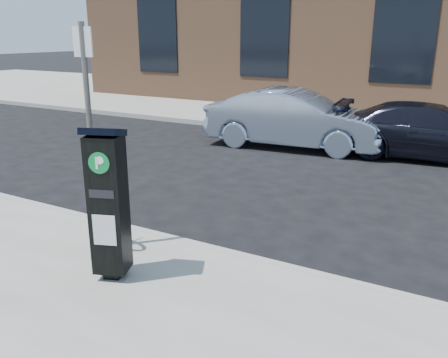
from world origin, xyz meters
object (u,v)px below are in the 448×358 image
Objects in this scene: parking_kiosk at (108,202)px; bike_rack at (113,224)px; sign_pole at (91,143)px; car_dark at (431,132)px; car_silver at (294,119)px.

parking_kiosk is 1.05m from bike_rack.
sign_pole is 8.46m from car_dark.
car_dark is at bearing 53.19° from parking_kiosk.
sign_pole reaches higher than parking_kiosk.
sign_pole is 0.63× the size of car_silver.
sign_pole is (-0.70, 0.50, 0.50)m from parking_kiosk.
parking_kiosk is 0.39× the size of car_silver.
sign_pole is 4.46× the size of bike_rack.
car_silver is at bearing 92.63° from car_dark.
car_silver is (-0.27, 7.17, 0.29)m from bike_rack.
parking_kiosk is 1.00m from sign_pole.
parking_kiosk reaches higher than car_dark.
parking_kiosk is at bearing -37.53° from bike_rack.
car_silver is (-0.14, 7.30, -0.82)m from sign_pole.
sign_pole reaches higher than car_dark.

